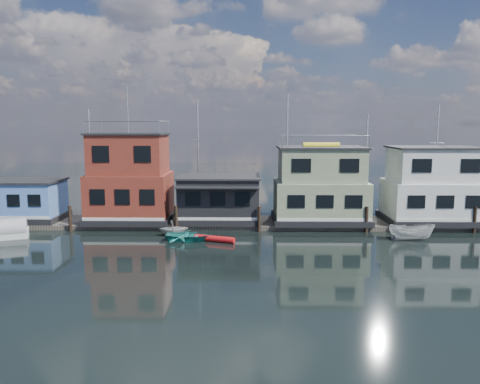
{
  "coord_description": "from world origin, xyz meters",
  "views": [
    {
      "loc": [
        1.99,
        -29.35,
        9.04
      ],
      "look_at": [
        1.35,
        12.0,
        3.0
      ],
      "focal_mm": 35.0,
      "sensor_mm": 36.0,
      "label": 1
    }
  ],
  "objects_px": {
    "houseboat_green": "(320,186)",
    "motorboat": "(411,232)",
    "houseboat_blue": "(26,200)",
    "dinghy_white": "(173,228)",
    "red_kayak": "(214,239)",
    "houseboat_white": "(433,186)",
    "houseboat_red": "(130,180)",
    "houseboat_dark": "(219,198)",
    "dinghy_teal": "(189,236)"
  },
  "relations": [
    {
      "from": "houseboat_green",
      "to": "red_kayak",
      "type": "relative_size",
      "value": 2.57
    },
    {
      "from": "houseboat_green",
      "to": "motorboat",
      "type": "bearing_deg",
      "value": -40.99
    },
    {
      "from": "houseboat_blue",
      "to": "red_kayak",
      "type": "xyz_separation_m",
      "value": [
        17.47,
        -6.16,
        -1.97
      ]
    },
    {
      "from": "motorboat",
      "to": "red_kayak",
      "type": "relative_size",
      "value": 1.06
    },
    {
      "from": "houseboat_red",
      "to": "motorboat",
      "type": "relative_size",
      "value": 3.42
    },
    {
      "from": "houseboat_red",
      "to": "houseboat_white",
      "type": "relative_size",
      "value": 1.41
    },
    {
      "from": "houseboat_blue",
      "to": "houseboat_red",
      "type": "bearing_deg",
      "value": 0.0
    },
    {
      "from": "houseboat_dark",
      "to": "houseboat_white",
      "type": "bearing_deg",
      "value": 0.06
    },
    {
      "from": "houseboat_white",
      "to": "dinghy_white",
      "type": "bearing_deg",
      "value": -169.35
    },
    {
      "from": "motorboat",
      "to": "red_kayak",
      "type": "height_order",
      "value": "motorboat"
    },
    {
      "from": "houseboat_red",
      "to": "houseboat_dark",
      "type": "height_order",
      "value": "houseboat_red"
    },
    {
      "from": "houseboat_blue",
      "to": "houseboat_white",
      "type": "distance_m",
      "value": 36.52
    },
    {
      "from": "houseboat_blue",
      "to": "red_kayak",
      "type": "bearing_deg",
      "value": -19.43
    },
    {
      "from": "houseboat_blue",
      "to": "dinghy_white",
      "type": "xyz_separation_m",
      "value": [
        13.98,
        -4.24,
        -1.58
      ]
    },
    {
      "from": "red_kayak",
      "to": "houseboat_green",
      "type": "bearing_deg",
      "value": 53.72
    },
    {
      "from": "houseboat_blue",
      "to": "houseboat_green",
      "type": "xyz_separation_m",
      "value": [
        26.5,
        0.0,
        1.34
      ]
    },
    {
      "from": "houseboat_dark",
      "to": "red_kayak",
      "type": "bearing_deg",
      "value": -90.31
    },
    {
      "from": "houseboat_red",
      "to": "motorboat",
      "type": "distance_m",
      "value": 24.22
    },
    {
      "from": "red_kayak",
      "to": "houseboat_white",
      "type": "bearing_deg",
      "value": 37.37
    },
    {
      "from": "red_kayak",
      "to": "houseboat_red",
      "type": "bearing_deg",
      "value": 161.72
    },
    {
      "from": "houseboat_red",
      "to": "houseboat_green",
      "type": "xyz_separation_m",
      "value": [
        17.0,
        0.0,
        -0.55
      ]
    },
    {
      "from": "houseboat_white",
      "to": "red_kayak",
      "type": "height_order",
      "value": "houseboat_white"
    },
    {
      "from": "dinghy_teal",
      "to": "houseboat_red",
      "type": "bearing_deg",
      "value": 49.22
    },
    {
      "from": "dinghy_teal",
      "to": "houseboat_dark",
      "type": "bearing_deg",
      "value": -15.56
    },
    {
      "from": "motorboat",
      "to": "houseboat_red",
      "type": "bearing_deg",
      "value": 84.09
    },
    {
      "from": "houseboat_blue",
      "to": "houseboat_dark",
      "type": "xyz_separation_m",
      "value": [
        17.5,
        -0.02,
        0.21
      ]
    },
    {
      "from": "houseboat_white",
      "to": "red_kayak",
      "type": "xyz_separation_m",
      "value": [
        -19.03,
        -6.16,
        -3.3
      ]
    },
    {
      "from": "houseboat_blue",
      "to": "dinghy_teal",
      "type": "distance_m",
      "value": 16.62
    },
    {
      "from": "houseboat_green",
      "to": "dinghy_teal",
      "type": "xyz_separation_m",
      "value": [
        -11.05,
        -5.86,
        -3.17
      ]
    },
    {
      "from": "houseboat_blue",
      "to": "houseboat_green",
      "type": "relative_size",
      "value": 0.76
    },
    {
      "from": "houseboat_green",
      "to": "red_kayak",
      "type": "bearing_deg",
      "value": -145.71
    },
    {
      "from": "motorboat",
      "to": "dinghy_white",
      "type": "distance_m",
      "value": 18.89
    },
    {
      "from": "houseboat_dark",
      "to": "motorboat",
      "type": "xyz_separation_m",
      "value": [
        15.33,
        -5.49,
        -1.75
      ]
    },
    {
      "from": "houseboat_green",
      "to": "dinghy_white",
      "type": "height_order",
      "value": "houseboat_green"
    },
    {
      "from": "houseboat_dark",
      "to": "dinghy_teal",
      "type": "distance_m",
      "value": 6.52
    },
    {
      "from": "houseboat_red",
      "to": "houseboat_dark",
      "type": "xyz_separation_m",
      "value": [
        8.0,
        -0.02,
        -1.69
      ]
    },
    {
      "from": "motorboat",
      "to": "red_kayak",
      "type": "distance_m",
      "value": 15.39
    },
    {
      "from": "houseboat_dark",
      "to": "houseboat_white",
      "type": "relative_size",
      "value": 0.88
    },
    {
      "from": "houseboat_red",
      "to": "houseboat_dark",
      "type": "relative_size",
      "value": 1.6
    },
    {
      "from": "houseboat_blue",
      "to": "dinghy_white",
      "type": "relative_size",
      "value": 2.68
    },
    {
      "from": "houseboat_white",
      "to": "houseboat_green",
      "type": "bearing_deg",
      "value": 180.0
    },
    {
      "from": "houseboat_green",
      "to": "dinghy_white",
      "type": "bearing_deg",
      "value": -161.3
    },
    {
      "from": "dinghy_teal",
      "to": "motorboat",
      "type": "relative_size",
      "value": 1.07
    },
    {
      "from": "dinghy_white",
      "to": "houseboat_green",
      "type": "bearing_deg",
      "value": -80.73
    },
    {
      "from": "houseboat_green",
      "to": "motorboat",
      "type": "relative_size",
      "value": 2.42
    },
    {
      "from": "houseboat_red",
      "to": "motorboat",
      "type": "xyz_separation_m",
      "value": [
        23.33,
        -5.5,
        -3.43
      ]
    },
    {
      "from": "houseboat_red",
      "to": "dinghy_teal",
      "type": "height_order",
      "value": "houseboat_red"
    },
    {
      "from": "houseboat_green",
      "to": "dinghy_white",
      "type": "distance_m",
      "value": 13.53
    },
    {
      "from": "houseboat_dark",
      "to": "houseboat_white",
      "type": "distance_m",
      "value": 19.03
    },
    {
      "from": "houseboat_green",
      "to": "houseboat_white",
      "type": "bearing_deg",
      "value": -0.0
    }
  ]
}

